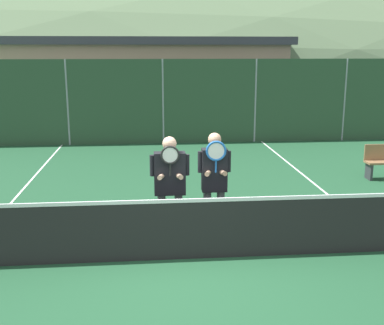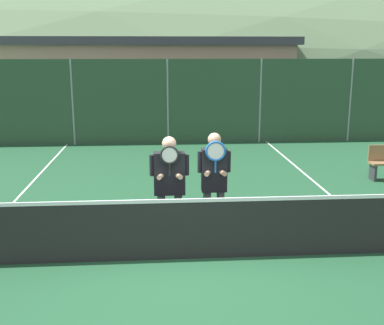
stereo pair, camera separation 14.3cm
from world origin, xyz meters
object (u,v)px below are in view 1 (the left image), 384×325
object	(u,v)px
player_leftmost	(170,181)
player_center_left	(214,179)
car_center	(274,104)
car_far_left	(35,108)
car_left_of_center	(155,107)

from	to	relation	value
player_leftmost	player_center_left	size ratio (longest dim) A/B	0.98
car_center	player_leftmost	bearing A→B (deg)	-112.10
player_leftmost	player_center_left	bearing A→B (deg)	3.93
player_center_left	car_far_left	world-z (taller)	player_center_left
player_leftmost	player_center_left	distance (m)	0.73
player_center_left	car_far_left	xyz separation A→B (m)	(-5.48, 12.00, -0.20)
player_leftmost	player_center_left	world-z (taller)	player_center_left
player_center_left	car_left_of_center	bearing A→B (deg)	93.75
car_far_left	car_left_of_center	xyz separation A→B (m)	(4.72, -0.29, -0.01)
player_center_left	car_left_of_center	size ratio (longest dim) A/B	0.43
player_leftmost	car_far_left	world-z (taller)	player_leftmost
player_leftmost	car_center	distance (m)	13.06
car_far_left	car_left_of_center	distance (m)	4.73
player_leftmost	car_far_left	distance (m)	12.96
player_center_left	car_left_of_center	distance (m)	11.74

